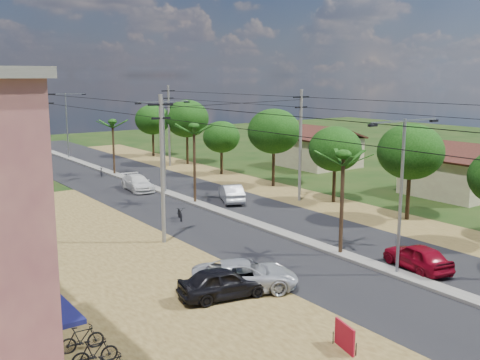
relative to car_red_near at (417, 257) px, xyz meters
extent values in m
plane|color=black|center=(-1.50, 0.09, -0.70)|extent=(160.00, 160.00, 0.00)
cube|color=black|center=(-1.50, 15.09, -0.68)|extent=(12.00, 110.00, 0.04)
cube|color=#605E56|center=(-1.50, 18.09, -0.61)|extent=(1.00, 90.00, 0.18)
cube|color=#523E1C|center=(-16.50, 8.09, -0.68)|extent=(18.00, 46.00, 0.04)
cube|color=#523E1C|center=(7.00, 15.09, -0.68)|extent=(5.00, 90.00, 0.03)
cube|color=#111347|center=(-19.10, 0.09, 2.40)|extent=(0.80, 5.40, 0.15)
cube|color=black|center=(-19.45, 0.09, 0.60)|extent=(0.10, 3.00, 2.40)
cube|color=navy|center=(-19.42, 0.09, 5.80)|extent=(0.12, 4.20, 1.20)
cube|color=tan|center=(18.50, 10.09, 0.95)|extent=(7.00, 7.00, 3.30)
cube|color=tan|center=(19.50, 28.09, 0.95)|extent=(7.00, 7.00, 3.30)
cylinder|color=black|center=(8.20, 7.09, 1.58)|extent=(0.28, 0.28, 4.55)
ellipsoid|color=black|center=(8.20, 7.09, 4.18)|extent=(4.60, 4.60, 3.91)
cylinder|color=black|center=(7.90, 14.09, 1.33)|extent=(0.28, 0.28, 4.06)
ellipsoid|color=black|center=(7.90, 14.09, 3.65)|extent=(4.20, 4.20, 3.57)
cylinder|color=black|center=(8.10, 22.09, 1.68)|extent=(0.28, 0.28, 4.76)
ellipsoid|color=black|center=(8.10, 22.09, 4.40)|extent=(4.80, 4.80, 4.08)
cylinder|color=black|center=(7.70, 30.09, 1.12)|extent=(0.28, 0.28, 3.64)
ellipsoid|color=black|center=(7.70, 30.09, 3.20)|extent=(3.80, 3.80, 3.23)
cylinder|color=black|center=(8.30, 38.09, 1.75)|extent=(0.28, 0.28, 4.90)
ellipsoid|color=black|center=(8.30, 38.09, 4.55)|extent=(5.00, 5.00, 4.25)
cylinder|color=black|center=(8.00, 46.09, 1.47)|extent=(0.28, 0.28, 4.34)
ellipsoid|color=black|center=(8.00, 46.09, 3.95)|extent=(4.40, 4.40, 3.74)
cylinder|color=black|center=(-1.50, 4.09, 2.20)|extent=(0.22, 0.22, 5.80)
cylinder|color=black|center=(-1.50, 20.09, 2.40)|extent=(0.22, 0.22, 6.20)
cylinder|color=black|center=(-1.50, 36.09, 2.05)|extent=(0.22, 0.22, 5.50)
cylinder|color=gray|center=(-1.50, 0.09, 3.30)|extent=(0.16, 0.16, 8.00)
cube|color=gray|center=(-0.30, 0.09, 7.20)|extent=(2.40, 0.08, 0.08)
cube|color=gray|center=(-2.70, 0.09, 7.20)|extent=(2.40, 0.08, 0.08)
cube|color=black|center=(0.80, 0.09, 7.10)|extent=(0.50, 0.18, 0.12)
cube|color=black|center=(-3.80, 0.09, 7.10)|extent=(0.50, 0.18, 0.12)
cylinder|color=gray|center=(-1.50, 25.09, 3.30)|extent=(0.16, 0.16, 8.00)
cube|color=gray|center=(-0.30, 25.09, 7.20)|extent=(2.40, 0.08, 0.08)
cube|color=gray|center=(-2.70, 25.09, 7.20)|extent=(2.40, 0.08, 0.08)
cube|color=black|center=(0.80, 25.09, 7.10)|extent=(0.50, 0.18, 0.12)
cube|color=black|center=(-3.80, 25.09, 7.10)|extent=(0.50, 0.18, 0.12)
cylinder|color=gray|center=(-1.50, 50.09, 3.30)|extent=(0.16, 0.16, 8.00)
cube|color=gray|center=(-0.30, 50.09, 7.20)|extent=(2.40, 0.08, 0.08)
cube|color=gray|center=(-2.70, 50.09, 7.20)|extent=(2.40, 0.08, 0.08)
cube|color=black|center=(0.80, 50.09, 7.10)|extent=(0.50, 0.18, 0.12)
cube|color=black|center=(-3.80, 50.09, 7.10)|extent=(0.50, 0.18, 0.12)
cylinder|color=#605E56|center=(-8.50, 12.09, 3.80)|extent=(0.24, 0.24, 9.00)
cube|color=black|center=(-8.50, 12.09, 7.70)|extent=(1.60, 0.12, 0.12)
cube|color=black|center=(-8.50, 12.09, 6.90)|extent=(1.20, 0.12, 0.12)
cylinder|color=#605E56|center=(-8.50, 34.09, 3.80)|extent=(0.24, 0.24, 9.00)
cube|color=black|center=(-8.50, 34.09, 7.70)|extent=(1.60, 0.12, 0.12)
cube|color=black|center=(-8.50, 34.09, 6.90)|extent=(1.20, 0.12, 0.12)
cylinder|color=#605E56|center=(6.00, 16.09, 3.80)|extent=(0.24, 0.24, 9.00)
cube|color=black|center=(6.00, 16.09, 7.70)|extent=(1.60, 0.12, 0.12)
cube|color=black|center=(6.00, 16.09, 6.90)|extent=(1.20, 0.12, 0.12)
cylinder|color=#605E56|center=(6.00, 38.09, 3.80)|extent=(0.24, 0.24, 9.00)
cube|color=black|center=(6.00, 38.09, 7.70)|extent=(1.60, 0.12, 0.12)
cube|color=black|center=(6.00, 38.09, 6.90)|extent=(1.20, 0.12, 0.12)
imported|color=maroon|center=(0.00, 0.00, 0.00)|extent=(2.44, 4.35, 1.40)
imported|color=#AEB2B7|center=(1.22, 18.94, 0.01)|extent=(3.17, 4.55, 1.42)
imported|color=silver|center=(-3.00, 27.43, -0.03)|extent=(2.34, 4.78, 1.34)
imported|color=#AEB2B7|center=(-9.00, 2.99, 0.00)|extent=(5.54, 4.50, 1.40)
imported|color=black|center=(-10.36, 2.77, 0.02)|extent=(4.46, 2.45, 1.44)
imported|color=black|center=(-4.99, 16.35, -0.23)|extent=(1.24, 1.89, 0.94)
imported|color=black|center=(-2.91, 36.10, -0.21)|extent=(1.03, 1.67, 0.97)
cube|color=maroon|center=(-9.50, -3.99, -0.17)|extent=(0.40, 1.26, 1.06)
cylinder|color=black|center=(-9.50, -4.58, -0.43)|extent=(0.04, 0.04, 0.53)
cylinder|color=black|center=(-9.50, -3.41, -0.43)|extent=(0.04, 0.04, 0.53)
imported|color=black|center=(-17.46, 0.31, -0.20)|extent=(1.70, 0.62, 1.00)
imported|color=black|center=(-17.46, 1.61, -0.20)|extent=(1.70, 0.62, 1.00)
camera|label=1|loc=(-23.88, -17.49, 9.37)|focal=42.00mm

